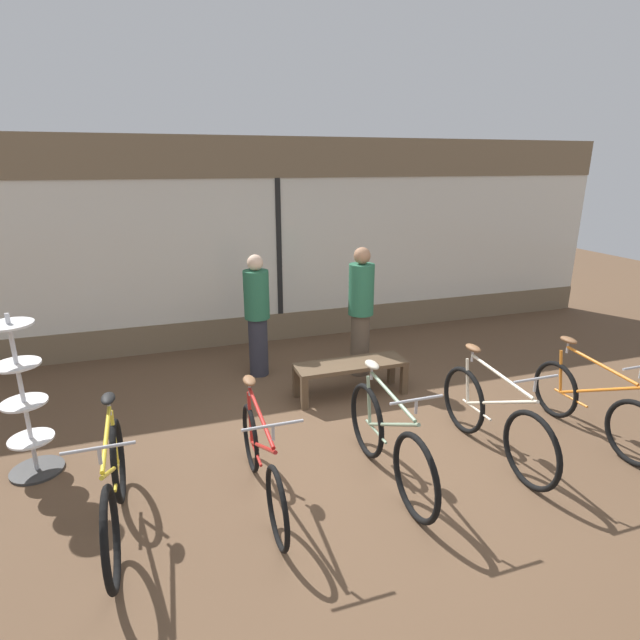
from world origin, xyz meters
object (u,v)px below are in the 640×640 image
at_px(bicycle_left, 262,462).
at_px(bicycle_right, 493,419).
at_px(customer_near_rack, 361,309).
at_px(bicycle_center, 388,442).
at_px(bicycle_far_left, 114,490).
at_px(display_bench, 351,369).
at_px(accessory_rack, 26,410).
at_px(customer_by_window, 257,311).
at_px(bicycle_far_right, 591,405).

height_order(bicycle_left, bicycle_right, bicycle_right).
bearing_deg(customer_near_rack, bicycle_center, -106.93).
xyz_separation_m(bicycle_far_left, bicycle_center, (2.31, -0.05, 0.01)).
relative_size(bicycle_left, display_bench, 1.22).
bearing_deg(accessory_rack, bicycle_far_left, -55.28).
height_order(bicycle_left, customer_near_rack, customer_near_rack).
bearing_deg(bicycle_right, bicycle_center, -176.61).
bearing_deg(display_bench, accessory_rack, -170.45).
xyz_separation_m(bicycle_far_left, display_bench, (2.66, 1.72, -0.03)).
relative_size(display_bench, customer_near_rack, 0.79).
xyz_separation_m(bicycle_left, bicycle_right, (2.33, -0.02, 0.02)).
height_order(display_bench, customer_by_window, customer_by_window).
height_order(bicycle_left, customer_by_window, customer_by_window).
bearing_deg(bicycle_far_right, bicycle_center, -179.08).
bearing_deg(bicycle_center, bicycle_left, 175.33).
bearing_deg(bicycle_right, accessory_rack, 165.29).
bearing_deg(bicycle_far_right, bicycle_far_left, 179.81).
distance_m(display_bench, customer_by_window, 1.51).
bearing_deg(bicycle_far_left, customer_by_window, 58.22).
relative_size(bicycle_far_left, bicycle_right, 0.96).
xyz_separation_m(accessory_rack, customer_near_rack, (3.83, 1.18, 0.28)).
relative_size(bicycle_far_right, customer_near_rack, 0.95).
height_order(bicycle_far_left, customer_by_window, customer_by_window).
relative_size(bicycle_center, customer_by_window, 1.03).
distance_m(bicycle_far_right, accessory_rack, 5.62).
bearing_deg(bicycle_left, customer_by_window, 78.79).
xyz_separation_m(display_bench, customer_near_rack, (0.38, 0.60, 0.58)).
relative_size(customer_near_rack, customer_by_window, 1.05).
distance_m(bicycle_center, display_bench, 1.81).
distance_m(bicycle_left, customer_by_window, 2.82).
bearing_deg(display_bench, bicycle_center, -101.04).
height_order(bicycle_far_left, bicycle_right, bicycle_right).
xyz_separation_m(bicycle_left, customer_near_rack, (1.87, 2.28, 0.56)).
bearing_deg(bicycle_far_left, display_bench, 32.93).
relative_size(bicycle_far_left, customer_near_rack, 0.96).
bearing_deg(bicycle_right, bicycle_left, 179.42).
height_order(bicycle_center, accessory_rack, accessory_rack).
height_order(bicycle_far_left, accessory_rack, accessory_rack).
relative_size(bicycle_left, customer_by_window, 1.01).
height_order(display_bench, customer_near_rack, customer_near_rack).
bearing_deg(bicycle_left, customer_near_rack, 50.69).
distance_m(bicycle_far_left, bicycle_far_right, 4.70).
xyz_separation_m(bicycle_far_left, bicycle_far_right, (4.70, -0.02, -0.03)).
bearing_deg(bicycle_right, bicycle_far_left, -179.73).
distance_m(bicycle_far_left, bicycle_center, 2.31).
height_order(bicycle_center, bicycle_right, bicycle_center).
relative_size(bicycle_center, accessory_rack, 1.10).
distance_m(bicycle_far_left, bicycle_right, 3.50).
height_order(customer_near_rack, customer_by_window, customer_near_rack).
xyz_separation_m(bicycle_far_left, accessory_rack, (-0.79, 1.14, 0.26)).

